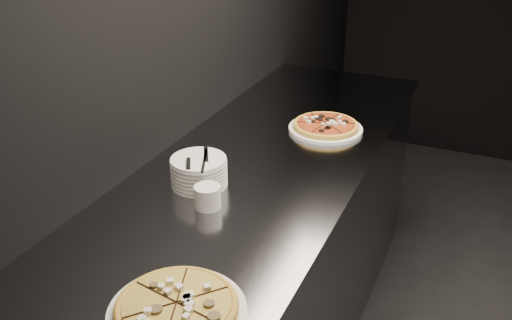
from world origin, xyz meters
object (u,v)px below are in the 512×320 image
at_px(pizza_tomato, 326,126).
at_px(cutlery, 198,160).
at_px(counter, 254,273).
at_px(ramekin, 207,196).
at_px(plate_stack, 199,172).
at_px(pizza_mushroom, 177,308).

height_order(pizza_tomato, cutlery, cutlery).
height_order(counter, ramekin, ramekin).
relative_size(counter, plate_stack, 13.17).
xyz_separation_m(pizza_mushroom, ramekin, (-0.17, 0.46, 0.02)).
distance_m(plate_stack, cutlery, 0.05).
bearing_deg(counter, plate_stack, -123.13).
bearing_deg(cutlery, pizza_mushroom, -95.48).
xyz_separation_m(counter, ramekin, (-0.02, -0.30, 0.50)).
distance_m(counter, pizza_tomato, 0.65).
bearing_deg(ramekin, pizza_tomato, 78.15).
bearing_deg(ramekin, plate_stack, 129.10).
bearing_deg(cutlery, pizza_tomato, 39.09).
height_order(pizza_tomato, plate_stack, plate_stack).
height_order(counter, pizza_mushroom, pizza_mushroom).
xyz_separation_m(pizza_mushroom, plate_stack, (-0.26, 0.58, 0.03)).
relative_size(cutlery, ramekin, 2.33).
bearing_deg(plate_stack, pizza_tomato, 67.86).
relative_size(counter, cutlery, 12.61).
bearing_deg(counter, cutlery, -119.58).
bearing_deg(ramekin, counter, 85.45).
distance_m(pizza_mushroom, ramekin, 0.49).
bearing_deg(ramekin, cutlery, 130.45).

